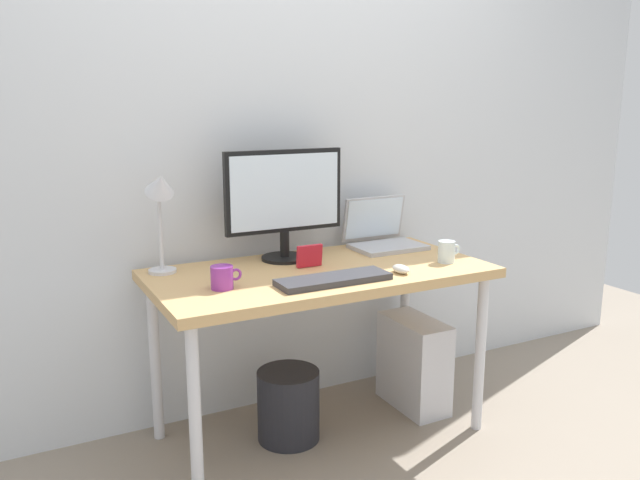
{
  "coord_description": "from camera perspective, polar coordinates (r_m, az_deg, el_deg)",
  "views": [
    {
      "loc": [
        -1.17,
        -2.25,
        1.4
      ],
      "look_at": [
        0.0,
        0.0,
        0.85
      ],
      "focal_mm": 36.35,
      "sensor_mm": 36.0,
      "label": 1
    }
  ],
  "objects": [
    {
      "name": "mouse",
      "position": [
        2.58,
        7.14,
        -2.55
      ],
      "size": [
        0.06,
        0.09,
        0.03
      ],
      "primitive_type": "ellipsoid",
      "color": "silver",
      "rests_on": "desk"
    },
    {
      "name": "laptop",
      "position": [
        3.02,
        5.48,
        0.48
      ],
      "size": [
        0.32,
        0.26,
        0.23
      ],
      "color": "#B2B2B7",
      "rests_on": "desk"
    },
    {
      "name": "keyboard",
      "position": [
        2.43,
        1.21,
        -3.49
      ],
      "size": [
        0.44,
        0.14,
        0.02
      ],
      "primitive_type": "cube",
      "color": "#333338",
      "rests_on": "desk"
    },
    {
      "name": "wastebasket",
      "position": [
        2.79,
        -2.79,
        -14.32
      ],
      "size": [
        0.26,
        0.26,
        0.3
      ],
      "primitive_type": "cylinder",
      "color": "#232328",
      "rests_on": "ground_plane"
    },
    {
      "name": "back_wall",
      "position": [
        2.9,
        -3.71,
        10.31
      ],
      "size": [
        4.4,
        0.04,
        2.6
      ],
      "primitive_type": "cube",
      "color": "silver",
      "rests_on": "ground_plane"
    },
    {
      "name": "coffee_mug",
      "position": [
        2.37,
        -8.59,
        -3.27
      ],
      "size": [
        0.12,
        0.08,
        0.09
      ],
      "color": "purple",
      "rests_on": "desk"
    },
    {
      "name": "ground_plane",
      "position": [
        2.9,
        0.0,
        -16.57
      ],
      "size": [
        6.0,
        6.0,
        0.0
      ],
      "primitive_type": "plane",
      "color": "gray"
    },
    {
      "name": "glass_cup",
      "position": [
        2.77,
        11.11,
        -1.01
      ],
      "size": [
        0.11,
        0.07,
        0.09
      ],
      "color": "silver",
      "rests_on": "desk"
    },
    {
      "name": "photo_frame",
      "position": [
        2.64,
        -0.94,
        -1.4
      ],
      "size": [
        0.11,
        0.03,
        0.09
      ],
      "primitive_type": "cube",
      "rotation": [
        0.1,
        0.0,
        0.0
      ],
      "color": "red",
      "rests_on": "desk"
    },
    {
      "name": "desk_lamp",
      "position": [
        2.56,
        -13.85,
        3.46
      ],
      "size": [
        0.11,
        0.16,
        0.42
      ],
      "color": "silver",
      "rests_on": "desk"
    },
    {
      "name": "monitor",
      "position": [
        2.73,
        -3.16,
        3.7
      ],
      "size": [
        0.52,
        0.2,
        0.47
      ],
      "color": "black",
      "rests_on": "desk"
    },
    {
      "name": "computer_tower",
      "position": [
        3.07,
        8.26,
        -10.67
      ],
      "size": [
        0.18,
        0.36,
        0.42
      ],
      "primitive_type": "cube",
      "color": "silver",
      "rests_on": "ground_plane"
    },
    {
      "name": "desk",
      "position": [
        2.64,
        0.0,
        -3.94
      ],
      "size": [
        1.36,
        0.68,
        0.73
      ],
      "color": "tan",
      "rests_on": "ground_plane"
    }
  ]
}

